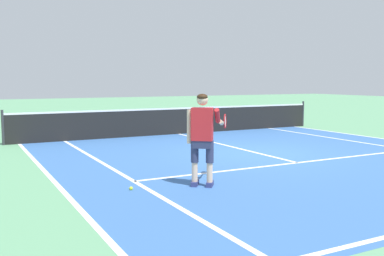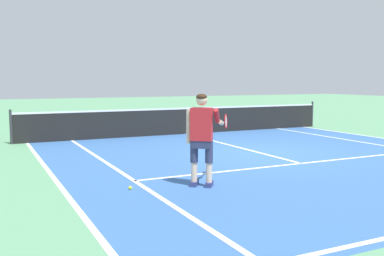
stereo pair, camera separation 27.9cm
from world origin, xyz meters
The scene contains 10 objects.
ground_plane centered at (0.00, 0.00, 0.00)m, with size 80.00×80.00×0.00m, color #609E70.
court_inner_surface centered at (0.00, -0.57, 0.00)m, with size 10.98×11.14×0.00m, color #3866A8.
line_service centered at (0.00, -1.60, 0.00)m, with size 8.23×0.10×0.01m, color white.
line_centre_service centered at (0.00, 1.60, 0.00)m, with size 0.10×6.40×0.01m, color white.
line_singles_left centered at (-4.12, -0.57, 0.00)m, with size 0.10×10.74×0.01m, color white.
line_singles_right centered at (4.12, -0.57, 0.00)m, with size 0.10×10.74×0.01m, color white.
line_doubles_left centered at (-5.49, -0.57, 0.00)m, with size 0.10×10.74×0.01m, color white.
tennis_net centered at (0.00, 4.80, 0.50)m, with size 11.96×0.08×1.07m.
tennis_player centered at (-3.12, -2.56, 0.99)m, with size 1.12×0.82×1.71m.
tennis_ball_near_feet centered at (-4.40, -2.22, 0.03)m, with size 0.07×0.07×0.07m, color #CCE02D.
Camera 1 is at (-6.99, -9.46, 1.95)m, focal length 40.77 mm.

